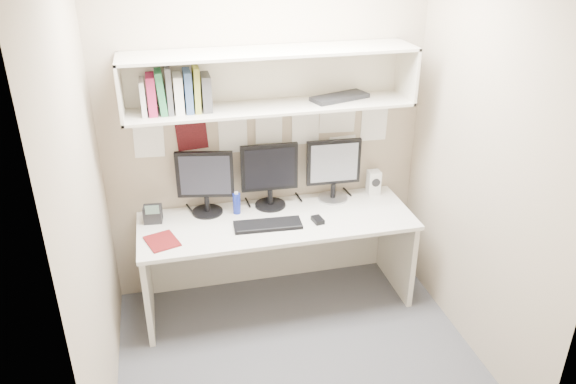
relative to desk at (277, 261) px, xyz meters
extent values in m
cube|color=#434448|center=(0.00, -0.65, -0.37)|extent=(2.40, 2.00, 0.01)
cube|color=tan|center=(0.00, 0.35, 0.93)|extent=(2.40, 0.02, 2.60)
cube|color=tan|center=(0.00, -1.65, 0.93)|extent=(2.40, 0.02, 2.60)
cube|color=tan|center=(-1.20, -0.65, 0.93)|extent=(0.02, 2.00, 2.60)
cube|color=tan|center=(1.20, -0.65, 0.93)|extent=(0.02, 2.00, 2.60)
cube|color=silver|center=(0.00, -0.01, 0.35)|extent=(2.00, 0.70, 0.03)
cube|color=beige|center=(0.00, 0.32, -0.02)|extent=(1.96, 0.02, 0.70)
cube|color=beige|center=(0.00, 0.16, 1.16)|extent=(2.00, 0.38, 0.02)
cube|color=beige|center=(0.00, 0.16, 1.54)|extent=(2.00, 0.38, 0.02)
cube|color=beige|center=(0.00, 0.34, 1.35)|extent=(2.00, 0.02, 0.40)
cube|color=beige|center=(-0.99, 0.16, 1.35)|extent=(0.02, 0.38, 0.40)
cube|color=beige|center=(0.99, 0.16, 1.35)|extent=(0.02, 0.38, 0.40)
cylinder|color=black|center=(-0.48, 0.21, 0.37)|extent=(0.23, 0.23, 0.02)
cylinder|color=black|center=(-0.48, 0.21, 0.44)|extent=(0.04, 0.04, 0.11)
cube|color=black|center=(-0.48, 0.22, 0.67)|extent=(0.41, 0.12, 0.35)
cube|color=black|center=(-0.48, 0.20, 0.67)|extent=(0.36, 0.08, 0.30)
cylinder|color=black|center=(-0.01, 0.21, 0.37)|extent=(0.23, 0.23, 0.02)
cylinder|color=black|center=(-0.01, 0.21, 0.44)|extent=(0.04, 0.04, 0.12)
cube|color=black|center=(-0.01, 0.22, 0.68)|extent=(0.43, 0.05, 0.36)
cube|color=black|center=(-0.01, 0.20, 0.68)|extent=(0.37, 0.02, 0.31)
cylinder|color=#A5A5AA|center=(0.49, 0.21, 0.37)|extent=(0.23, 0.23, 0.02)
cylinder|color=black|center=(0.49, 0.21, 0.44)|extent=(0.04, 0.04, 0.11)
cube|color=black|center=(0.49, 0.22, 0.67)|extent=(0.42, 0.05, 0.35)
cube|color=#AAAAAF|center=(0.49, 0.20, 0.67)|extent=(0.37, 0.02, 0.30)
cube|color=black|center=(-0.09, -0.10, 0.38)|extent=(0.49, 0.20, 0.02)
cube|color=black|center=(0.28, -0.12, 0.38)|extent=(0.08, 0.12, 0.03)
cube|color=silver|center=(0.83, 0.23, 0.46)|extent=(0.10, 0.10, 0.19)
cylinder|color=black|center=(0.83, 0.18, 0.48)|extent=(0.07, 0.01, 0.07)
cylinder|color=navy|center=(-0.27, 0.15, 0.44)|extent=(0.06, 0.06, 0.16)
cylinder|color=white|center=(-0.27, 0.15, 0.53)|extent=(0.03, 0.03, 0.02)
cube|color=#5E1011|center=(-0.83, -0.14, 0.37)|extent=(0.26, 0.28, 0.01)
cube|color=black|center=(-0.88, 0.17, 0.42)|extent=(0.14, 0.12, 0.12)
cube|color=#4C6659|center=(-0.88, 0.11, 0.49)|extent=(0.10, 0.02, 0.06)
cube|color=silver|center=(-0.85, 0.17, 1.29)|extent=(0.03, 0.19, 0.23)
cube|color=#A01D47|center=(-0.80, 0.17, 1.30)|extent=(0.05, 0.19, 0.26)
cube|color=#267444|center=(-0.73, 0.17, 1.32)|extent=(0.04, 0.19, 0.28)
cube|color=#525357|center=(-0.68, 0.17, 1.33)|extent=(0.03, 0.19, 0.31)
cube|color=white|center=(-0.62, 0.17, 1.30)|extent=(0.06, 0.19, 0.25)
cube|color=#355184|center=(-0.56, 0.17, 1.31)|extent=(0.05, 0.19, 0.27)
cube|color=olive|center=(-0.50, 0.17, 1.32)|extent=(0.04, 0.19, 0.30)
cube|color=#404042|center=(-0.44, 0.17, 1.29)|extent=(0.06, 0.19, 0.24)
cube|color=black|center=(0.51, 0.19, 1.19)|extent=(0.45, 0.28, 0.03)
camera|label=1|loc=(-0.75, -3.51, 2.35)|focal=35.00mm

